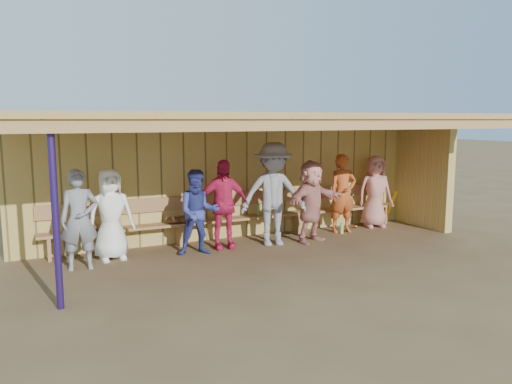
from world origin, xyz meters
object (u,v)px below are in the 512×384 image
(player_f, at_px, (311,201))
(player_a, at_px, (79,220))
(player_c, at_px, (198,212))
(player_b, at_px, (111,214))
(bench, at_px, (240,213))
(player_d, at_px, (223,204))
(player_g, at_px, (343,194))
(player_e, at_px, (273,194))
(player_h, at_px, (375,191))

(player_f, bearing_deg, player_a, 159.78)
(player_a, xyz_separation_m, player_c, (2.01, 0.03, -0.05))
(player_c, relative_size, player_f, 0.94)
(player_b, xyz_separation_m, bench, (2.61, 0.48, -0.26))
(player_b, xyz_separation_m, player_d, (2.01, -0.11, 0.04))
(bench, bearing_deg, player_g, -11.12)
(player_c, bearing_deg, player_e, 13.19)
(bench, bearing_deg, player_f, -37.20)
(player_h, bearing_deg, player_d, -163.09)
(player_f, height_order, player_g, player_g)
(player_a, height_order, player_h, player_a)
(player_c, height_order, player_e, player_e)
(player_d, bearing_deg, player_e, -2.77)
(player_h, bearing_deg, bench, -172.94)
(player_b, relative_size, player_g, 0.94)
(player_d, bearing_deg, player_h, 11.38)
(player_a, distance_m, player_d, 2.57)
(player_a, height_order, player_g, player_g)
(player_b, xyz_separation_m, player_g, (4.81, 0.05, 0.05))
(player_b, height_order, player_d, player_d)
(player_g, relative_size, player_h, 1.04)
(player_f, distance_m, bench, 1.47)
(player_b, relative_size, player_e, 0.80)
(player_b, bearing_deg, player_a, -152.10)
(player_c, height_order, player_g, player_g)
(player_c, distance_m, player_h, 4.34)
(player_b, xyz_separation_m, player_e, (2.98, -0.28, 0.20))
(player_d, relative_size, bench, 0.22)
(player_a, xyz_separation_m, player_d, (2.56, 0.24, 0.02))
(player_a, height_order, player_f, player_a)
(player_g, bearing_deg, player_h, 15.66)
(player_d, relative_size, player_e, 0.85)
(player_b, relative_size, player_h, 0.98)
(player_d, bearing_deg, player_g, 10.27)
(player_e, distance_m, bench, 0.96)
(player_f, relative_size, bench, 0.21)
(player_b, relative_size, player_c, 1.04)
(player_b, height_order, player_c, player_b)
(player_a, xyz_separation_m, player_h, (6.32, 0.53, -0.01))
(player_h, bearing_deg, player_g, -159.85)
(player_h, bearing_deg, player_c, -160.82)
(player_a, bearing_deg, player_h, 9.00)
(player_b, relative_size, bench, 0.21)
(player_c, bearing_deg, bench, 46.41)
(player_a, xyz_separation_m, bench, (3.16, 0.83, -0.28))
(player_a, height_order, player_b, player_a)
(player_d, height_order, player_h, player_d)
(player_c, relative_size, player_d, 0.91)
(player_e, relative_size, player_g, 1.18)
(player_b, relative_size, player_f, 0.98)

